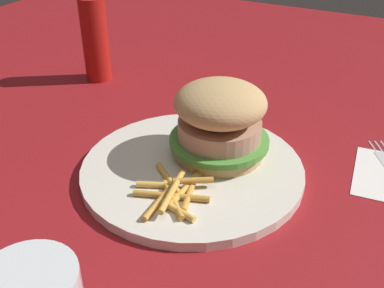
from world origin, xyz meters
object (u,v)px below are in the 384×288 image
Objects in this scene: plate at (192,169)px; ketchup_bottle at (95,40)px; sandwich at (220,120)px; fries_pile at (176,192)px.

ketchup_bottle reaches higher than plate.
sandwich is 0.33m from ketchup_bottle.
ketchup_bottle is at bearing -25.49° from sandwich.
ketchup_bottle reaches higher than sandwich.
fries_pile is 0.79× the size of ketchup_bottle.
sandwich is 0.88× the size of ketchup_bottle.
plate is at bearing 66.61° from sandwich.
ketchup_bottle reaches higher than fries_pile.
fries_pile is at bearing 100.80° from plate.
sandwich is 1.11× the size of fries_pile.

